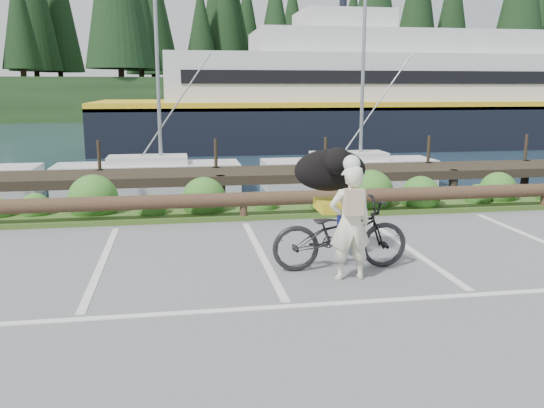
{
  "coord_description": "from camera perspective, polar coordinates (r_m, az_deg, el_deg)",
  "views": [
    {
      "loc": [
        -1.35,
        -7.25,
        2.76
      ],
      "look_at": [
        -0.01,
        0.84,
        1.1
      ],
      "focal_mm": 38.0,
      "sensor_mm": 36.0,
      "label": 1
    }
  ],
  "objects": [
    {
      "name": "log_rail",
      "position": [
        12.25,
        -2.83,
        -1.6
      ],
      "size": [
        32.0,
        0.3,
        0.6
      ],
      "primitive_type": null,
      "color": "#443021",
      "rests_on": "ground"
    },
    {
      "name": "bicycle",
      "position": [
        8.91,
        6.78,
        -2.97
      ],
      "size": [
        2.12,
        0.75,
        1.11
      ],
      "primitive_type": "imported",
      "rotation": [
        0.0,
        0.0,
        1.57
      ],
      "color": "black",
      "rests_on": "ground"
    },
    {
      "name": "cyclist",
      "position": [
        8.38,
        7.74,
        -1.88
      ],
      "size": [
        0.62,
        0.41,
        1.69
      ],
      "primitive_type": "imported",
      "rotation": [
        0.0,
        0.0,
        3.14
      ],
      "color": "#EBE6C7",
      "rests_on": "ground"
    },
    {
      "name": "harbor_backdrop",
      "position": [
        85.78,
        -8.34,
        9.48
      ],
      "size": [
        170.0,
        160.0,
        30.0
      ],
      "color": "#1A2E3F",
      "rests_on": "ground"
    },
    {
      "name": "dog",
      "position": [
        9.38,
        5.78,
        3.37
      ],
      "size": [
        0.59,
        1.19,
        0.69
      ],
      "primitive_type": "ellipsoid",
      "rotation": [
        0.0,
        0.0,
        1.57
      ],
      "color": "black",
      "rests_on": "bicycle"
    },
    {
      "name": "ground",
      "position": [
        7.88,
        1.07,
        -9.08
      ],
      "size": [
        72.0,
        72.0,
        0.0
      ],
      "primitive_type": "plane",
      "color": "#5F5F62"
    },
    {
      "name": "vegetation_strip",
      "position": [
        12.91,
        -3.19,
        -0.7
      ],
      "size": [
        34.0,
        1.6,
        0.1
      ],
      "primitive_type": "cube",
      "color": "#3D5B21",
      "rests_on": "ground"
    }
  ]
}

